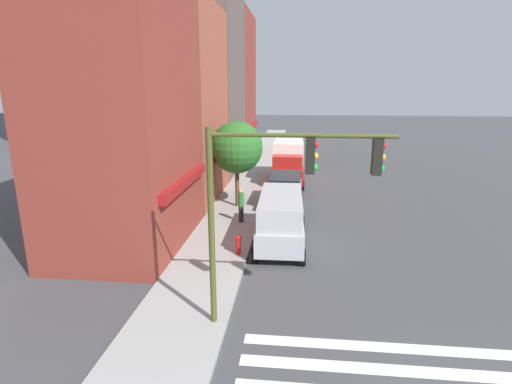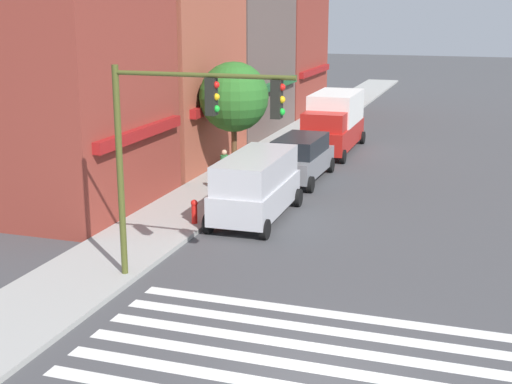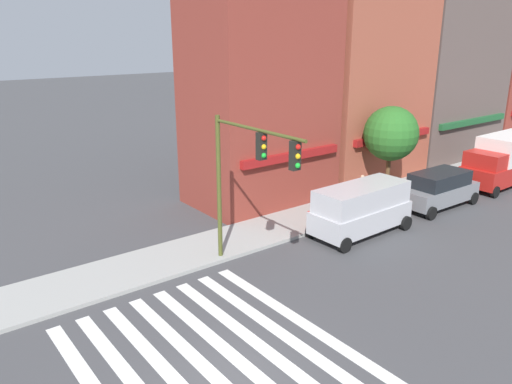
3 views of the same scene
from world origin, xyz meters
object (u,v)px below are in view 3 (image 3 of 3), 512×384
van_silver (361,208)px  box_truck_red (504,160)px  traffic_signal (247,166)px  fire_hydrant (309,219)px  suv_grey (439,188)px  pedestrian_green_top (362,191)px  street_tree (391,134)px

van_silver → box_truck_red: (12.91, 0.00, 0.30)m
traffic_signal → fire_hydrant: bearing=20.3°
van_silver → suv_grey: van_silver is taller
suv_grey → fire_hydrant: bearing=168.9°
traffic_signal → van_silver: bearing=1.3°
traffic_signal → box_truck_red: bearing=0.4°
traffic_signal → box_truck_red: traffic_signal is taller
pedestrian_green_top → fire_hydrant: size_ratio=2.10×
box_truck_red → street_tree: size_ratio=1.25×
van_silver → pedestrian_green_top: 3.34m
pedestrian_green_top → box_truck_red: bearing=180.0°
van_silver → box_truck_red: 12.92m
van_silver → street_tree: street_tree is taller
van_silver → suv_grey: 6.18m
pedestrian_green_top → fire_hydrant: (-4.17, -0.47, -0.46)m
box_truck_red → suv_grey: bearing=179.5°
box_truck_red → fire_hydrant: bearing=172.9°
van_silver → pedestrian_green_top: size_ratio=2.85×
van_silver → street_tree: (5.43, 2.80, 2.34)m
traffic_signal → fire_hydrant: traffic_signal is taller
box_truck_red → pedestrian_green_top: size_ratio=3.51×
fire_hydrant → suv_grey: bearing=-12.3°
traffic_signal → box_truck_red: size_ratio=0.96×
fire_hydrant → street_tree: size_ratio=0.17×
suv_grey → pedestrian_green_top: size_ratio=2.68×
fire_hydrant → van_silver: bearing=-46.3°
van_silver → pedestrian_green_top: bearing=39.4°
box_truck_red → street_tree: 8.25m
van_silver → fire_hydrant: bearing=132.7°
fire_hydrant → box_truck_red: bearing=-6.7°
suv_grey → street_tree: street_tree is taller
suv_grey → pedestrian_green_top: 4.23m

